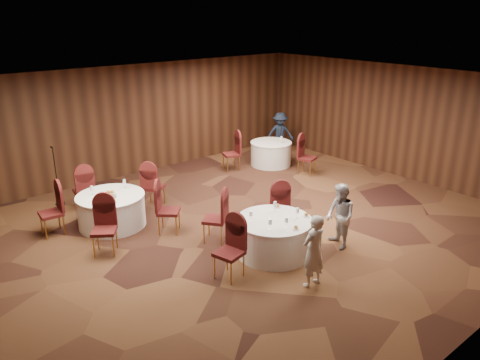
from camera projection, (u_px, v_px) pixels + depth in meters
ground at (239, 231)px, 10.43m from camera, size 12.00×12.00×0.00m
room_shell at (239, 146)px, 9.75m from camera, size 12.00×12.00×12.00m
table_main at (274, 236)px, 9.35m from camera, size 1.53×1.53×0.74m
table_left at (112, 210)px, 10.56m from camera, size 1.52×1.52×0.74m
table_right at (271, 153)px, 14.74m from camera, size 1.29×1.29×0.74m
chairs_main at (241, 225)px, 9.56m from camera, size 2.76×2.01×1.00m
chairs_left at (113, 205)px, 10.52m from camera, size 3.16×3.04×1.00m
chairs_right at (269, 156)px, 14.06m from camera, size 2.15×2.40×1.00m
tabletop_main at (283, 215)px, 9.19m from camera, size 1.11×1.12×0.22m
tabletop_left at (110, 192)px, 10.41m from camera, size 0.83×0.82×0.22m
tabletop_right at (281, 138)px, 14.45m from camera, size 0.08×0.08×0.22m
mic_stand at (58, 188)px, 11.70m from camera, size 0.24×0.24×1.51m
woman_a at (313, 251)px, 8.14m from camera, size 0.50×0.33×1.36m
woman_b at (340, 216)px, 9.51m from camera, size 0.73×0.81×1.37m
man_c at (280, 134)px, 15.71m from camera, size 1.07×0.95×1.43m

